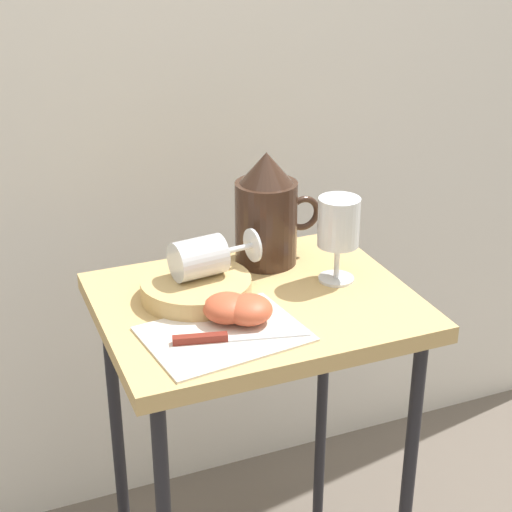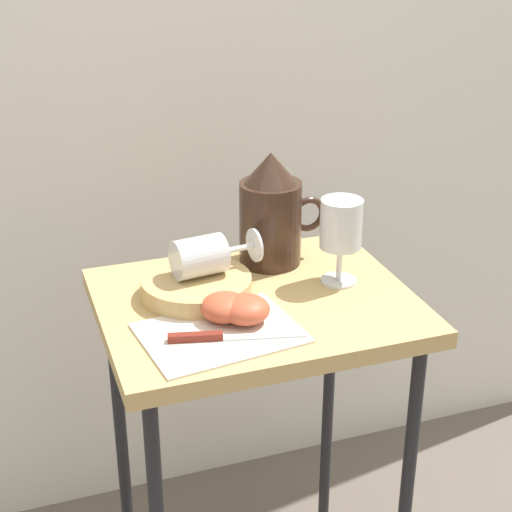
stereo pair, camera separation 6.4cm
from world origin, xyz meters
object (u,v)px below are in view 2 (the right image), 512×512
(basket_tray, at_px, (197,287))
(pitcher, at_px, (271,219))
(knife, at_px, (216,337))
(wine_glass_tipped_near, at_px, (202,256))
(table, at_px, (256,341))
(apple_half_right, at_px, (245,309))
(apple_half_left, at_px, (225,307))
(wine_glass_upright, at_px, (341,228))

(basket_tray, relative_size, pitcher, 0.89)
(basket_tray, bearing_deg, knife, -94.15)
(knife, bearing_deg, wine_glass_tipped_near, 81.45)
(basket_tray, bearing_deg, table, -24.57)
(basket_tray, xyz_separation_m, pitcher, (0.17, 0.09, 0.07))
(basket_tray, height_order, apple_half_right, apple_half_right)
(knife, bearing_deg, apple_half_left, 61.41)
(pitcher, distance_m, wine_glass_tipped_near, 0.17)
(pitcher, relative_size, wine_glass_upright, 1.37)
(wine_glass_upright, relative_size, knife, 0.73)
(basket_tray, distance_m, wine_glass_tipped_near, 0.05)
(wine_glass_tipped_near, distance_m, apple_half_right, 0.14)
(wine_glass_tipped_near, height_order, apple_half_left, wine_glass_tipped_near)
(apple_half_left, bearing_deg, apple_half_right, -31.70)
(basket_tray, bearing_deg, pitcher, 28.01)
(wine_glass_upright, relative_size, wine_glass_tipped_near, 0.98)
(apple_half_right, bearing_deg, apple_half_left, 148.30)
(apple_half_left, bearing_deg, pitcher, 52.07)
(wine_glass_tipped_near, distance_m, knife, 0.18)
(pitcher, xyz_separation_m, apple_half_left, (-0.15, -0.19, -0.06))
(apple_half_left, relative_size, knife, 0.37)
(table, relative_size, wine_glass_tipped_near, 4.59)
(apple_half_right, bearing_deg, basket_tray, 112.46)
(table, xyz_separation_m, wine_glass_tipped_near, (-0.08, 0.05, 0.15))
(basket_tray, bearing_deg, apple_half_right, -67.54)
(pitcher, xyz_separation_m, wine_glass_upright, (0.09, -0.12, 0.02))
(table, bearing_deg, basket_tray, 155.43)
(pitcher, relative_size, apple_half_right, 2.70)
(wine_glass_tipped_near, bearing_deg, basket_tray, -146.98)
(wine_glass_upright, distance_m, knife, 0.31)
(table, xyz_separation_m, apple_half_left, (-0.07, -0.06, 0.11))
(wine_glass_upright, bearing_deg, table, -175.52)
(pitcher, bearing_deg, table, -119.50)
(wine_glass_upright, xyz_separation_m, apple_half_right, (-0.20, -0.09, -0.08))
(pitcher, relative_size, apple_half_left, 2.70)
(pitcher, distance_m, apple_half_right, 0.25)
(knife, bearing_deg, wine_glass_upright, 25.79)
(apple_half_right, distance_m, knife, 0.07)
(basket_tray, bearing_deg, apple_half_left, -78.83)
(apple_half_right, xyz_separation_m, knife, (-0.06, -0.04, -0.02))
(basket_tray, bearing_deg, wine_glass_tipped_near, 33.02)
(table, distance_m, knife, 0.18)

